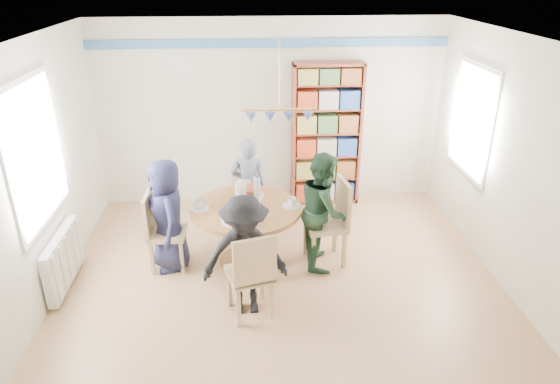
{
  "coord_description": "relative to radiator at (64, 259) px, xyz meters",
  "views": [
    {
      "loc": [
        -0.34,
        -4.58,
        3.33
      ],
      "look_at": [
        0.0,
        0.4,
        1.05
      ],
      "focal_mm": 32.0,
      "sensor_mm": 36.0,
      "label": 1
    }
  ],
  "objects": [
    {
      "name": "ground",
      "position": [
        2.42,
        -0.3,
        -0.35
      ],
      "size": [
        5.0,
        5.0,
        0.0
      ],
      "primitive_type": "plane",
      "color": "tan"
    },
    {
      "name": "room_shell",
      "position": [
        2.16,
        0.57,
        1.3
      ],
      "size": [
        5.0,
        5.0,
        5.0
      ],
      "color": "white",
      "rests_on": "ground"
    },
    {
      "name": "radiator",
      "position": [
        0.0,
        0.0,
        0.0
      ],
      "size": [
        0.12,
        1.0,
        0.6
      ],
      "color": "silver",
      "rests_on": "ground"
    },
    {
      "name": "dining_table",
      "position": [
        2.04,
        0.35,
        0.21
      ],
      "size": [
        1.3,
        1.3,
        0.75
      ],
      "color": "brown",
      "rests_on": "ground"
    },
    {
      "name": "chair_left",
      "position": [
        1.02,
        0.33,
        0.18
      ],
      "size": [
        0.43,
        0.43,
        0.96
      ],
      "color": "tan",
      "rests_on": "ground"
    },
    {
      "name": "chair_right",
      "position": [
        3.06,
        0.33,
        0.23
      ],
      "size": [
        0.53,
        0.53,
        1.06
      ],
      "color": "tan",
      "rests_on": "ground"
    },
    {
      "name": "chair_far",
      "position": [
        2.03,
        1.41,
        0.12
      ],
      "size": [
        0.38,
        0.38,
        0.86
      ],
      "color": "tan",
      "rests_on": "ground"
    },
    {
      "name": "chair_near",
      "position": [
        2.08,
        -0.69,
        0.19
      ],
      "size": [
        0.54,
        0.54,
        0.98
      ],
      "color": "tan",
      "rests_on": "ground"
    },
    {
      "name": "person_left",
      "position": [
        1.13,
        0.34,
        0.33
      ],
      "size": [
        0.62,
        0.77,
        1.36
      ],
      "primitive_type": "imported",
      "rotation": [
        0.0,
        0.0,
        -1.25
      ],
      "color": "#191B37",
      "rests_on": "ground"
    },
    {
      "name": "person_right",
      "position": [
        2.94,
        0.3,
        0.36
      ],
      "size": [
        0.59,
        0.73,
        1.42
      ],
      "primitive_type": "imported",
      "rotation": [
        0.0,
        0.0,
        1.5
      ],
      "color": "#18301D",
      "rests_on": "ground"
    },
    {
      "name": "person_far",
      "position": [
        2.07,
        1.21,
        0.3
      ],
      "size": [
        0.49,
        0.33,
        1.3
      ],
      "primitive_type": "imported",
      "rotation": [
        0.0,
        0.0,
        3.18
      ],
      "color": "gray",
      "rests_on": "ground"
    },
    {
      "name": "person_near",
      "position": [
        2.02,
        -0.58,
        0.31
      ],
      "size": [
        0.87,
        0.53,
        1.32
      ],
      "primitive_type": "imported",
      "rotation": [
        0.0,
        0.0,
        0.04
      ],
      "color": "black",
      "rests_on": "ground"
    },
    {
      "name": "bookshelf",
      "position": [
        3.23,
        2.04,
        0.69
      ],
      "size": [
        1.0,
        0.3,
        2.11
      ],
      "color": "maroon",
      "rests_on": "ground"
    },
    {
      "name": "tableware",
      "position": [
        2.01,
        0.38,
        0.47
      ],
      "size": [
        1.3,
        1.3,
        0.34
      ],
      "color": "white",
      "rests_on": "dining_table"
    }
  ]
}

